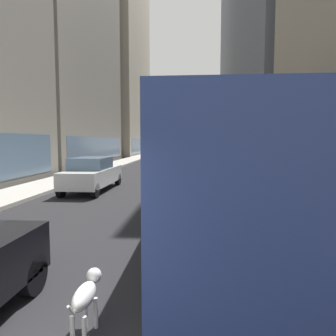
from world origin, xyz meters
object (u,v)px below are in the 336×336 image
(car_grey_wagon, at_px, (199,153))
(car_yellow_taxi, at_px, (188,151))
(car_red_coupe, at_px, (170,152))
(car_blue_hatchback, at_px, (205,165))
(dalmatian_dog, at_px, (86,295))
(car_white_van, at_px, (92,174))
(transit_bus, at_px, (219,163))

(car_grey_wagon, xyz_separation_m, car_yellow_taxi, (-1.60, 7.27, 0.00))
(car_red_coupe, height_order, car_blue_hatchback, same)
(car_red_coupe, distance_m, car_blue_hatchback, 22.79)
(car_grey_wagon, xyz_separation_m, car_blue_hatchback, (0.00, -18.62, -0.00))
(dalmatian_dog, bearing_deg, car_grey_wagon, 86.70)
(car_grey_wagon, distance_m, car_white_van, 25.20)
(transit_bus, distance_m, car_white_van, 7.95)
(car_white_van, bearing_deg, car_yellow_taxi, 82.84)
(car_white_van, bearing_deg, car_red_coupe, 86.77)
(car_grey_wagon, distance_m, dalmatian_dog, 35.51)
(car_yellow_taxi, relative_size, dalmatian_dog, 4.24)
(car_white_van, bearing_deg, car_blue_hatchback, 46.74)
(car_grey_wagon, height_order, dalmatian_dog, car_grey_wagon)
(car_grey_wagon, height_order, car_white_van, same)
(car_blue_hatchback, bearing_deg, car_red_coupe, 100.11)
(transit_bus, height_order, car_red_coupe, transit_bus)
(car_red_coupe, bearing_deg, car_white_van, -93.23)
(transit_bus, xyz_separation_m, car_grey_wagon, (0.00, 30.14, -0.96))
(transit_bus, xyz_separation_m, car_yellow_taxi, (-1.60, 37.41, -0.96))
(car_red_coupe, height_order, car_white_van, same)
(car_blue_hatchback, bearing_deg, dalmatian_dog, -96.93)
(car_blue_hatchback, height_order, dalmatian_dog, car_blue_hatchback)
(car_grey_wagon, bearing_deg, car_red_coupe, 136.35)
(car_yellow_taxi, bearing_deg, transit_bus, -87.55)
(car_grey_wagon, bearing_deg, dalmatian_dog, -93.30)
(car_blue_hatchback, bearing_deg, transit_bus, -90.00)
(car_blue_hatchback, bearing_deg, car_grey_wagon, 90.00)
(car_red_coupe, bearing_deg, car_grey_wagon, -43.65)
(transit_bus, height_order, car_yellow_taxi, transit_bus)
(car_grey_wagon, relative_size, car_blue_hatchback, 1.02)
(transit_bus, bearing_deg, car_white_van, 135.17)
(car_grey_wagon, relative_size, car_white_van, 0.88)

